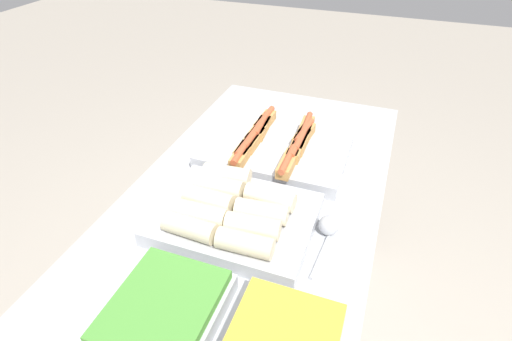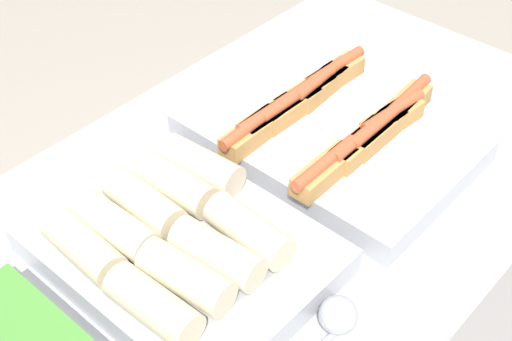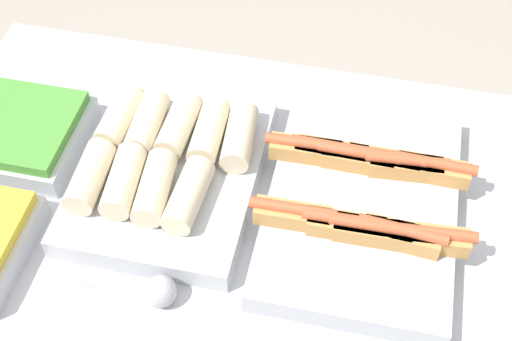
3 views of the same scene
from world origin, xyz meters
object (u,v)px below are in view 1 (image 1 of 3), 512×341
Objects in this scene: tray_hotdogs at (275,148)px; tray_wraps at (234,215)px; serving_spoon_near at (328,228)px; tray_side_back at (164,312)px.

tray_hotdogs is 0.39m from tray_wraps.
tray_hotdogs is at bearing 38.74° from serving_spoon_near.
tray_wraps is 1.57× the size of tray_side_back.
tray_hotdogs reaches higher than serving_spoon_near.
tray_hotdogs is 0.74m from tray_side_back.
tray_hotdogs is at bearing -0.11° from tray_wraps.
tray_hotdogs is 2.40× the size of serving_spoon_near.
tray_side_back is 0.50m from serving_spoon_near.
tray_wraps is 0.35m from tray_side_back.
tray_wraps reaches higher than tray_hotdogs.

